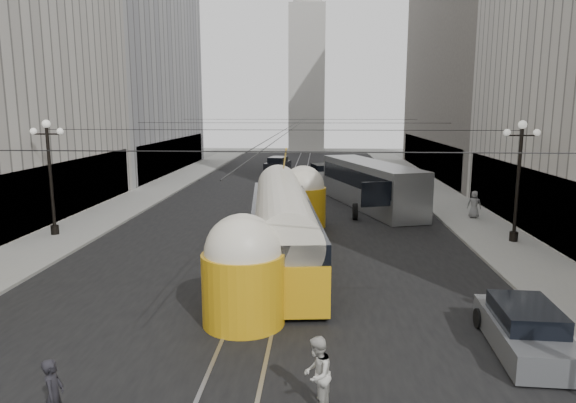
# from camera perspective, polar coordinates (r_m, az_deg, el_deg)

# --- Properties ---
(road) EXTENTS (20.00, 85.00, 0.02)m
(road) POSITION_cam_1_polar(r_m,az_deg,el_deg) (42.38, 0.46, 0.61)
(road) COLOR black
(road) RESTS_ON ground
(sidewalk_left) EXTENTS (4.00, 72.00, 0.15)m
(sidewalk_left) POSITION_cam_1_polar(r_m,az_deg,el_deg) (47.92, -13.80, 1.53)
(sidewalk_left) COLOR gray
(sidewalk_left) RESTS_ON ground
(sidewalk_right) EXTENTS (4.00, 72.00, 0.15)m
(sidewalk_right) POSITION_cam_1_polar(r_m,az_deg,el_deg) (46.81, 15.53, 1.24)
(sidewalk_right) COLOR gray
(sidewalk_right) RESTS_ON ground
(rail_left) EXTENTS (0.12, 85.00, 0.04)m
(rail_left) POSITION_cam_1_polar(r_m,az_deg,el_deg) (42.43, -0.55, 0.62)
(rail_left) COLOR gray
(rail_left) RESTS_ON ground
(rail_right) EXTENTS (0.12, 85.00, 0.04)m
(rail_right) POSITION_cam_1_polar(r_m,az_deg,el_deg) (42.35, 1.47, 0.60)
(rail_right) COLOR gray
(rail_right) RESTS_ON ground
(building_left_far) EXTENTS (12.60, 28.60, 28.60)m
(building_left_far) POSITION_cam_1_polar(r_m,az_deg,el_deg) (61.81, -18.36, 16.45)
(building_left_far) COLOR #999999
(building_left_far) RESTS_ON ground
(building_right_far) EXTENTS (12.60, 32.60, 32.60)m
(building_right_far) POSITION_cam_1_polar(r_m,az_deg,el_deg) (60.64, 21.65, 18.30)
(building_right_far) COLOR #514C47
(building_right_far) RESTS_ON ground
(distant_tower) EXTENTS (6.00, 6.00, 31.36)m
(distant_tower) POSITION_cam_1_polar(r_m,az_deg,el_deg) (89.60, 2.14, 15.28)
(distant_tower) COLOR #B2AFA8
(distant_tower) RESTS_ON ground
(lamppost_left_mid) EXTENTS (1.86, 0.44, 6.37)m
(lamppost_left_mid) POSITION_cam_1_polar(r_m,az_deg,el_deg) (31.17, -24.93, 3.13)
(lamppost_left_mid) COLOR black
(lamppost_left_mid) RESTS_ON sidewalk_left
(lamppost_right_mid) EXTENTS (1.86, 0.44, 6.37)m
(lamppost_right_mid) POSITION_cam_1_polar(r_m,az_deg,el_deg) (29.34, 24.25, 2.79)
(lamppost_right_mid) COLOR black
(lamppost_right_mid) RESTS_ON sidewalk_right
(catenary) EXTENTS (25.00, 72.00, 0.23)m
(catenary) POSITION_cam_1_polar(r_m,az_deg,el_deg) (40.79, 0.56, 8.54)
(catenary) COLOR black
(catenary) RESTS_ON ground
(streetcar) EXTENTS (4.27, 17.25, 3.80)m
(streetcar) POSITION_cam_1_polar(r_m,az_deg,el_deg) (23.98, -0.67, -2.36)
(streetcar) COLOR #CB9311
(streetcar) RESTS_ON ground
(city_bus) EXTENTS (6.60, 13.44, 3.29)m
(city_bus) POSITION_cam_1_polar(r_m,az_deg,el_deg) (37.68, 9.12, 2.05)
(city_bus) COLOR gray
(city_bus) RESTS_ON ground
(sedan_grey) EXTENTS (2.09, 4.63, 1.43)m
(sedan_grey) POSITION_cam_1_polar(r_m,az_deg,el_deg) (17.15, 24.82, -12.80)
(sedan_grey) COLOR slate
(sedan_grey) RESTS_ON ground
(sedan_white_far) EXTENTS (3.28, 5.27, 1.55)m
(sedan_white_far) POSITION_cam_1_polar(r_m,az_deg,el_deg) (52.55, 3.83, 3.24)
(sedan_white_far) COLOR silver
(sedan_white_far) RESTS_ON ground
(sedan_dark_far) EXTENTS (2.98, 5.20, 1.54)m
(sedan_dark_far) POSITION_cam_1_polar(r_m,az_deg,el_deg) (60.59, -1.15, 4.19)
(sedan_dark_far) COLOR black
(sedan_dark_far) RESTS_ON ground
(pedestrian_crossing_a) EXTENTS (0.53, 0.70, 1.73)m
(pedestrian_crossing_a) POSITION_cam_1_polar(r_m,az_deg,el_deg) (13.12, -24.56, -19.06)
(pedestrian_crossing_a) COLOR black
(pedestrian_crossing_a) RESTS_ON ground
(pedestrian_crossing_b) EXTENTS (0.88, 1.03, 1.83)m
(pedestrian_crossing_b) POSITION_cam_1_polar(r_m,az_deg,el_deg) (12.81, 3.23, -18.59)
(pedestrian_crossing_b) COLOR beige
(pedestrian_crossing_b) RESTS_ON ground
(pedestrian_sidewalk_right) EXTENTS (0.97, 0.75, 1.76)m
(pedestrian_sidewalk_right) POSITION_cam_1_polar(r_m,az_deg,el_deg) (35.21, 19.99, -0.30)
(pedestrian_sidewalk_right) COLOR slate
(pedestrian_sidewalk_right) RESTS_ON sidewalk_right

